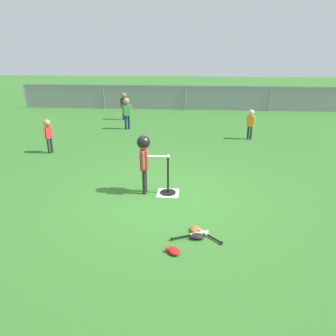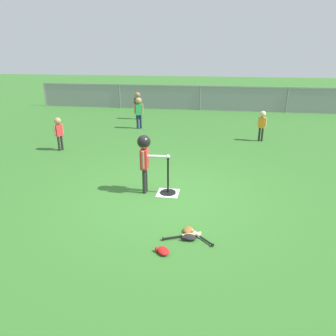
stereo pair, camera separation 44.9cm
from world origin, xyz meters
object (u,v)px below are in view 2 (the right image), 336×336
object	(u,v)px
fielder_deep_left	(59,129)
spare_bat_wood	(188,235)
glove_by_plate	(163,251)
baseball_on_tee	(168,156)
glove_near_bats	(189,230)
spare_bat_silver	(197,234)
fielder_near_right	(139,109)
glove_tossed_aside	(189,237)
fielder_deep_right	(262,122)
batting_tee	(168,187)
fielder_near_left	(138,102)
batter_child	(144,152)

from	to	relation	value
fielder_deep_left	spare_bat_wood	bearing A→B (deg)	-43.86
glove_by_plate	baseball_on_tee	bearing A→B (deg)	97.05
fielder_deep_left	glove_near_bats	bearing A→B (deg)	-42.82
spare_bat_silver	glove_by_plate	distance (m)	0.69
baseball_on_tee	spare_bat_silver	distance (m)	1.81
spare_bat_silver	spare_bat_wood	xyz separation A→B (m)	(-0.14, -0.06, -0.00)
fielder_near_right	glove_tossed_aside	xyz separation A→B (m)	(2.54, -7.01, -0.70)
fielder_deep_right	glove_near_bats	distance (m)	6.05
fielder_near_right	glove_near_bats	xyz separation A→B (m)	(2.51, -6.81, -0.70)
glove_by_plate	glove_tossed_aside	xyz separation A→B (m)	(0.34, 0.41, 0.00)
batting_tee	fielder_deep_left	distance (m)	4.32
fielder_near_left	glove_by_plate	world-z (taller)	fielder_near_left
spare_bat_silver	glove_near_bats	xyz separation A→B (m)	(-0.13, 0.08, 0.01)
fielder_near_right	glove_near_bats	distance (m)	7.29
batting_tee	glove_tossed_aside	xyz separation A→B (m)	(0.59, -1.61, -0.09)
fielder_deep_right	batter_child	bearing A→B (deg)	-122.50
batting_tee	glove_by_plate	size ratio (longest dim) A/B	2.78
fielder_deep_left	fielder_deep_right	xyz separation A→B (m)	(5.86, 1.95, 0.00)
spare_bat_silver	batter_child	bearing A→B (deg)	128.24
baseball_on_tee	spare_bat_silver	world-z (taller)	baseball_on_tee
spare_bat_wood	fielder_near_left	bearing A→B (deg)	109.03
fielder_near_right	glove_by_plate	xyz separation A→B (m)	(2.20, -7.42, -0.70)
baseball_on_tee	glove_by_plate	world-z (taller)	baseball_on_tee
baseball_on_tee	glove_tossed_aside	size ratio (longest dim) A/B	0.30
baseball_on_tee	batter_child	distance (m)	0.47
fielder_deep_right	glove_tossed_aside	size ratio (longest dim) A/B	3.95
batter_child	spare_bat_silver	distance (m)	2.06
spare_bat_silver	fielder_deep_left	bearing A→B (deg)	137.47
fielder_deep_right	spare_bat_wood	world-z (taller)	fielder_deep_right
spare_bat_wood	glove_by_plate	distance (m)	0.56
spare_bat_wood	glove_tossed_aside	xyz separation A→B (m)	(0.03, -0.06, 0.01)
baseball_on_tee	fielder_near_right	bearing A→B (deg)	109.84
fielder_near_right	fielder_deep_left	bearing A→B (deg)	-118.17
glove_tossed_aside	spare_bat_silver	bearing A→B (deg)	47.10
baseball_on_tee	fielder_near_right	size ratio (longest dim) A/B	0.06
fielder_deep_left	spare_bat_silver	size ratio (longest dim) A/B	2.13
batter_child	fielder_deep_left	distance (m)	3.93
glove_near_bats	glove_by_plate	bearing A→B (deg)	-116.98
glove_tossed_aside	spare_bat_wood	bearing A→B (deg)	114.48
batter_child	glove_by_plate	bearing A→B (deg)	-70.29
glove_near_bats	glove_tossed_aside	xyz separation A→B (m)	(0.03, -0.20, 0.00)
spare_bat_wood	batter_child	bearing A→B (deg)	123.84
spare_bat_silver	glove_by_plate	xyz separation A→B (m)	(-0.45, -0.53, 0.01)
fielder_near_right	glove_near_bats	bearing A→B (deg)	-69.76
baseball_on_tee	fielder_deep_right	bearing A→B (deg)	62.01
batting_tee	glove_by_plate	distance (m)	2.04
fielder_deep_left	fielder_near_left	xyz separation A→B (m)	(1.16, 4.62, 0.10)
batting_tee	spare_bat_silver	world-z (taller)	batting_tee
baseball_on_tee	glove_near_bats	xyz separation A→B (m)	(0.56, -1.41, -0.76)
batter_child	spare_bat_silver	world-z (taller)	batter_child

